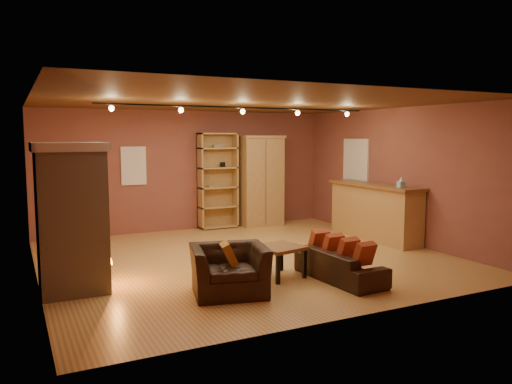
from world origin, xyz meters
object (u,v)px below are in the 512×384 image
armchair (229,262)px  armoire (261,181)px  coffee_table (280,250)px  fireplace (72,218)px  bookcase (217,180)px  loveseat (340,259)px  bar_counter (375,211)px

armchair → armoire: bearing=72.1°
armoire → coffee_table: armoire is taller
fireplace → armoire: bearing=36.6°
bookcase → armoire: size_ratio=1.03×
armoire → armchair: size_ratio=1.89×
armchair → coffee_table: (1.04, 0.41, -0.03)m
fireplace → bookcase: bearing=45.2°
armoire → coffee_table: (-1.83, -4.28, -0.69)m
loveseat → coffee_table: (-0.76, 0.55, 0.09)m
loveseat → bookcase: bearing=-2.6°
bookcase → bar_counter: size_ratio=0.92×
bookcase → armoire: (1.10, -0.16, -0.05)m
bar_counter → loveseat: size_ratio=1.54×
bookcase → armchair: bearing=-110.1°
fireplace → bar_counter: bearing=8.8°
bookcase → armchair: 5.21m
bookcase → bar_counter: bookcase is taller
loveseat → coffee_table: size_ratio=2.07×
bar_counter → coffee_table: 3.67m
coffee_table → bar_counter: bearing=27.1°
bar_counter → coffee_table: bar_counter is taller
bookcase → coffee_table: (-0.73, -4.44, -0.74)m
fireplace → bar_counter: fireplace is taller
coffee_table → fireplace: bearing=166.6°
armoire → loveseat: size_ratio=1.37×
loveseat → bar_counter: bearing=-51.3°
armchair → coffee_table: size_ratio=1.50×
loveseat → armchair: (-1.80, 0.13, 0.13)m
armchair → bar_counter: bearing=39.4°
bookcase → coffee_table: 4.56m
bar_counter → coffee_table: size_ratio=3.19×
bookcase → armchair: size_ratio=1.95×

